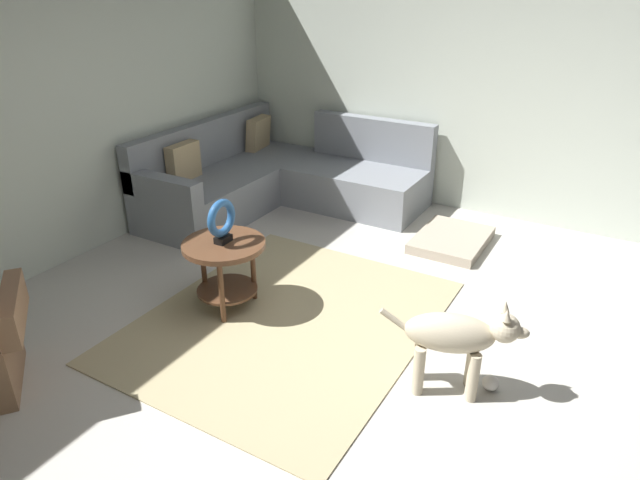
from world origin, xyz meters
name	(u,v)px	position (x,y,z in m)	size (l,w,h in m)	color
ground_plane	(365,368)	(0.00, 0.00, -0.05)	(6.00, 6.00, 0.10)	beige
wall_back	(33,105)	(0.00, 2.94, 1.35)	(6.00, 0.12, 2.70)	silver
wall_right	(506,81)	(2.94, 0.00, 1.35)	(0.12, 6.00, 2.70)	silver
area_rug	(287,320)	(0.15, 0.70, 0.01)	(2.30, 1.90, 0.01)	tan
sectional_couch	(277,180)	(1.99, 2.02, 0.29)	(2.20, 2.25, 0.88)	gray
side_table	(225,257)	(0.09, 1.19, 0.42)	(0.60, 0.60, 0.54)	brown
torus_sculpture	(222,220)	(0.09, 1.19, 0.71)	(0.28, 0.08, 0.33)	black
dog_bed_mat	(452,240)	(1.98, 0.08, 0.04)	(0.80, 0.60, 0.09)	#B2A38E
dog	(457,337)	(0.03, -0.56, 0.38)	(0.38, 0.82, 0.63)	beige
dog_toy_ball	(490,383)	(0.14, -0.77, 0.05)	(0.10, 0.10, 0.10)	silver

